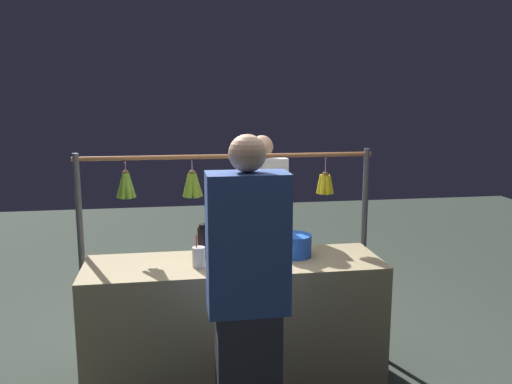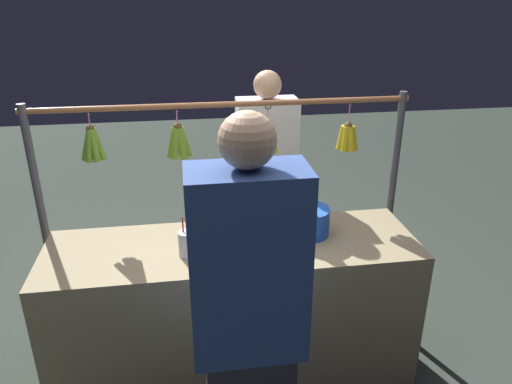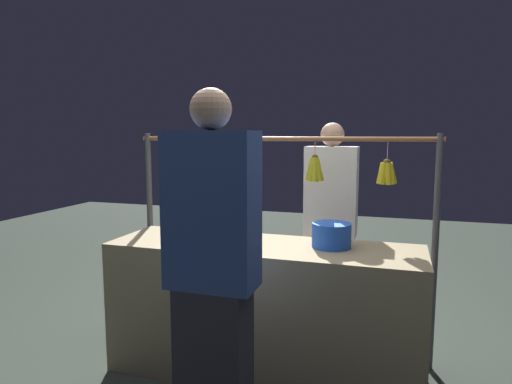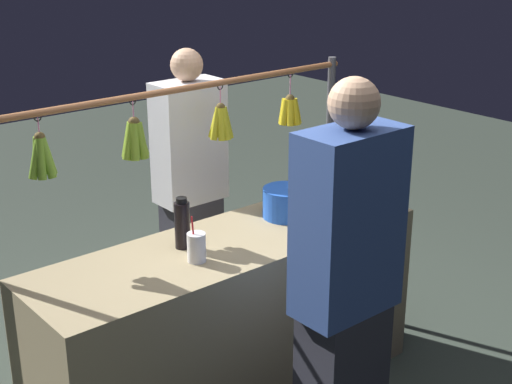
# 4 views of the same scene
# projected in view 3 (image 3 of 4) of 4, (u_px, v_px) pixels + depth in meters

# --- Properties ---
(ground_plane) EXTENTS (12.00, 12.00, 0.00)m
(ground_plane) POSITION_uv_depth(u_px,v_px,m) (263.00, 372.00, 2.97)
(ground_plane) COLOR #394339
(market_counter) EXTENTS (1.98, 0.61, 0.86)m
(market_counter) POSITION_uv_depth(u_px,v_px,m) (264.00, 309.00, 2.91)
(market_counter) COLOR tan
(market_counter) RESTS_ON ground
(display_rack) EXTENTS (2.15, 0.13, 1.57)m
(display_rack) POSITION_uv_depth(u_px,v_px,m) (279.00, 194.00, 3.18)
(display_rack) COLOR #4C4C51
(display_rack) RESTS_ON ground
(water_bottle) EXTENTS (0.07, 0.07, 0.24)m
(water_bottle) POSITION_uv_depth(u_px,v_px,m) (238.00, 222.00, 2.98)
(water_bottle) COLOR black
(water_bottle) RESTS_ON market_counter
(blue_bucket) EXTENTS (0.24, 0.24, 0.15)m
(blue_bucket) POSITION_uv_depth(u_px,v_px,m) (332.00, 235.00, 2.78)
(blue_bucket) COLOR blue
(blue_bucket) RESTS_ON market_counter
(drink_cup) EXTENTS (0.08, 0.08, 0.21)m
(drink_cup) POSITION_uv_depth(u_px,v_px,m) (224.00, 234.00, 2.85)
(drink_cup) COLOR silver
(drink_cup) RESTS_ON market_counter
(vendor_person) EXTENTS (0.39, 0.21, 1.64)m
(vendor_person) POSITION_uv_depth(u_px,v_px,m) (330.00, 231.00, 3.48)
(vendor_person) COLOR #2D2D38
(vendor_person) RESTS_ON ground
(customer_person) EXTENTS (0.42, 0.23, 1.77)m
(customer_person) POSITION_uv_depth(u_px,v_px,m) (213.00, 280.00, 2.13)
(customer_person) COLOR #2D2D38
(customer_person) RESTS_ON ground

